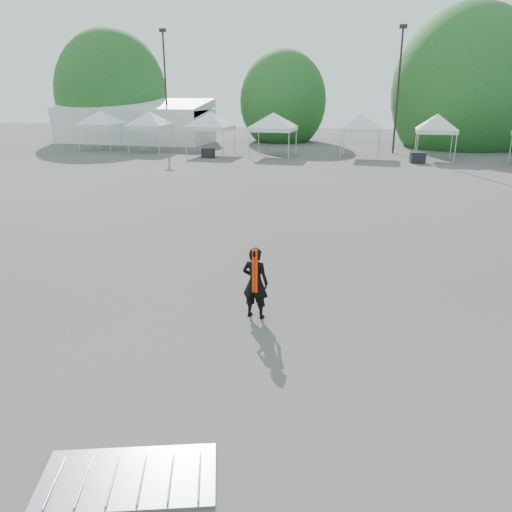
# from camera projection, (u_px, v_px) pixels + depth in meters

# --- Properties ---
(ground) EXTENTS (120.00, 120.00, 0.00)m
(ground) POSITION_uv_depth(u_px,v_px,m) (273.00, 294.00, 12.73)
(ground) COLOR #474442
(ground) RESTS_ON ground
(marquee) EXTENTS (15.00, 6.25, 4.23)m
(marquee) POSITION_uv_depth(u_px,v_px,m) (135.00, 122.00, 49.52)
(marquee) COLOR silver
(marquee) RESTS_ON ground
(light_pole_west) EXTENTS (0.60, 0.25, 10.30)m
(light_pole_west) POSITION_uv_depth(u_px,v_px,m) (165.00, 81.00, 46.45)
(light_pole_west) COLOR black
(light_pole_west) RESTS_ON ground
(light_pole_east) EXTENTS (0.60, 0.25, 9.80)m
(light_pole_east) POSITION_uv_depth(u_px,v_px,m) (399.00, 83.00, 39.69)
(light_pole_east) COLOR black
(light_pole_east) RESTS_ON ground
(tree_far_w) EXTENTS (4.80, 4.80, 7.30)m
(tree_far_w) POSITION_uv_depth(u_px,v_px,m) (112.00, 95.00, 52.42)
(tree_far_w) COLOR #382314
(tree_far_w) RESTS_ON ground
(tree_mid_w) EXTENTS (4.16, 4.16, 6.33)m
(tree_mid_w) POSITION_uv_depth(u_px,v_px,m) (283.00, 101.00, 50.16)
(tree_mid_w) COLOR #382314
(tree_mid_w) RESTS_ON ground
(tree_mid_e) EXTENTS (5.12, 5.12, 7.79)m
(tree_mid_e) POSITION_uv_depth(u_px,v_px,m) (466.00, 92.00, 44.90)
(tree_mid_e) COLOR #382314
(tree_mid_e) RESTS_ON ground
(tent_a) EXTENTS (4.51, 4.51, 3.88)m
(tent_a) POSITION_uv_depth(u_px,v_px,m) (101.00, 114.00, 43.05)
(tent_a) COLOR silver
(tent_a) RESTS_ON ground
(tent_b) EXTENTS (4.24, 4.24, 3.88)m
(tent_b) POSITION_uv_depth(u_px,v_px,m) (149.00, 115.00, 41.55)
(tent_b) COLOR silver
(tent_b) RESTS_ON ground
(tent_c) EXTENTS (4.68, 4.68, 3.88)m
(tent_c) POSITION_uv_depth(u_px,v_px,m) (210.00, 115.00, 40.13)
(tent_c) COLOR silver
(tent_c) RESTS_ON ground
(tent_d) EXTENTS (4.73, 4.73, 3.88)m
(tent_d) POSITION_uv_depth(u_px,v_px,m) (273.00, 116.00, 38.88)
(tent_d) COLOR silver
(tent_d) RESTS_ON ground
(tent_e) EXTENTS (4.24, 4.24, 3.88)m
(tent_e) POSITION_uv_depth(u_px,v_px,m) (362.00, 117.00, 38.12)
(tent_e) COLOR silver
(tent_e) RESTS_ON ground
(tent_f) EXTENTS (4.03, 4.03, 3.88)m
(tent_f) POSITION_uv_depth(u_px,v_px,m) (438.00, 118.00, 36.80)
(tent_f) COLOR silver
(tent_f) RESTS_ON ground
(man) EXTENTS (0.65, 0.47, 1.67)m
(man) POSITION_uv_depth(u_px,v_px,m) (255.00, 283.00, 11.18)
(man) COLOR black
(man) RESTS_ON ground
(barrier_left) EXTENTS (2.56, 1.83, 0.07)m
(barrier_left) POSITION_uv_depth(u_px,v_px,m) (128.00, 477.00, 6.63)
(barrier_left) COLOR #9C9FA4
(barrier_left) RESTS_ON ground
(crate_west) EXTENTS (0.94, 0.74, 0.71)m
(crate_west) POSITION_uv_depth(u_px,v_px,m) (208.00, 153.00, 38.50)
(crate_west) COLOR black
(crate_west) RESTS_ON ground
(crate_mid) EXTENTS (1.12, 0.93, 0.78)m
(crate_mid) POSITION_uv_depth(u_px,v_px,m) (418.00, 158.00, 35.66)
(crate_mid) COLOR black
(crate_mid) RESTS_ON ground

